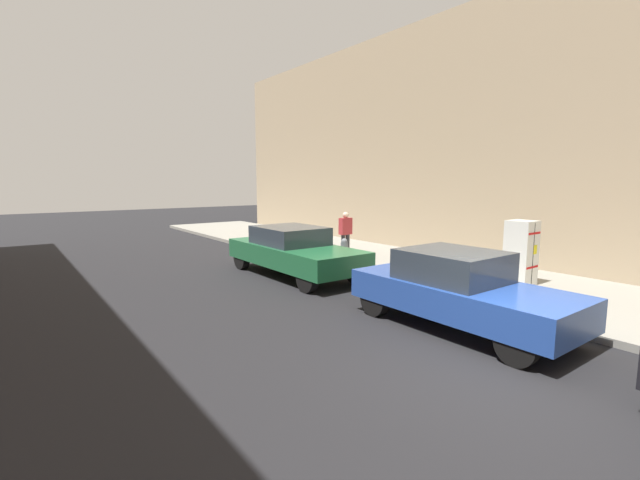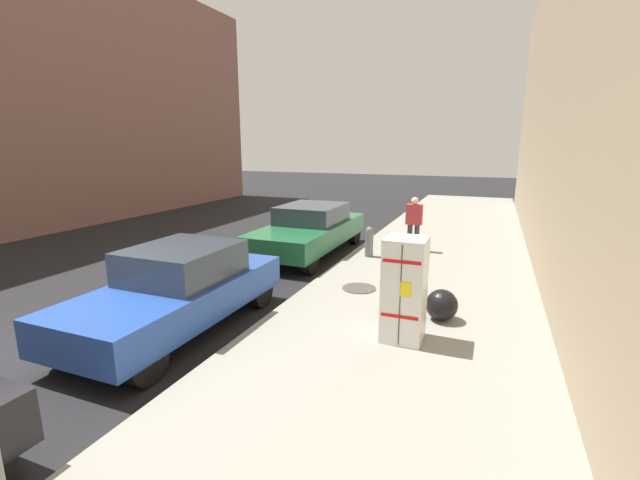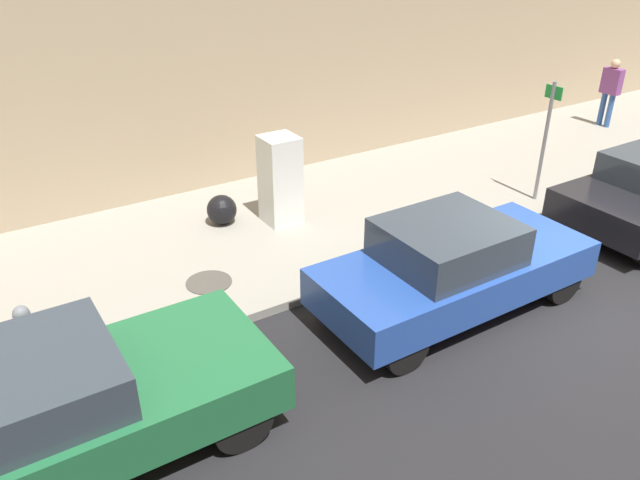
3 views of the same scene
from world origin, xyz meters
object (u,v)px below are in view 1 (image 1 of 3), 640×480
Objects in this scene: discarded_refrigerator at (521,253)px; fire_hydrant at (344,251)px; pedestrian_standing_near at (345,231)px; parked_sedan_green at (293,250)px; parked_hatchback_blue at (459,290)px; trash_bag at (494,265)px.

discarded_refrigerator is 1.98× the size of fire_hydrant.
pedestrian_standing_near is 0.32× the size of parked_sedan_green.
pedestrian_standing_near reaches higher than parked_hatchback_blue.
discarded_refrigerator reaches higher than pedestrian_standing_near.
fire_hydrant is at bearing -57.82° from trash_bag.
pedestrian_standing_near is (1.33, -4.74, 0.59)m from trash_bag.
parked_hatchback_blue is at bearing 12.12° from discarded_refrigerator.
parked_hatchback_blue is (2.75, 6.48, -0.28)m from pedestrian_standing_near.
discarded_refrigerator is 1.05× the size of pedestrian_standing_near.
parked_hatchback_blue reaches higher than fire_hydrant.
parked_hatchback_blue is (1.78, 5.38, 0.17)m from fire_hydrant.
pedestrian_standing_near is 0.37× the size of parked_hatchback_blue.
fire_hydrant is at bearing -68.37° from discarded_refrigerator.
trash_bag is 5.58m from parked_sedan_green.
discarded_refrigerator is 5.77m from pedestrian_standing_near.
parked_sedan_green is (2.75, 0.95, -0.27)m from pedestrian_standing_near.
fire_hydrant is 0.17× the size of parked_sedan_green.
pedestrian_standing_near reaches higher than trash_bag.
discarded_refrigerator reaches higher than parked_sedan_green.
discarded_refrigerator is 3.70m from parked_hatchback_blue.
discarded_refrigerator is 4.97m from fire_hydrant.
fire_hydrant is (1.83, -4.61, -0.39)m from discarded_refrigerator.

